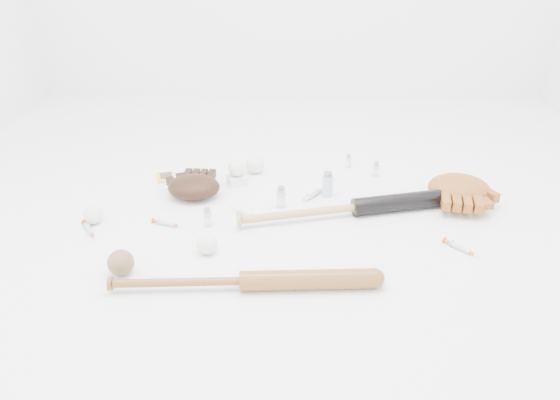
{
  "coord_description": "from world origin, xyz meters",
  "views": [
    {
      "loc": [
        0.02,
        -1.76,
        0.99
      ],
      "look_at": [
        -0.03,
        0.01,
        0.06
      ],
      "focal_mm": 35.0,
      "sensor_mm": 36.0,
      "label": 1
    }
  ],
  "objects_px": {
    "bat_wood": "(243,281)",
    "pedestal": "(237,180)",
    "glove_dark": "(194,187)",
    "bat_dark": "(356,207)"
  },
  "relations": [
    {
      "from": "bat_dark",
      "to": "pedestal",
      "type": "xyz_separation_m",
      "value": [
        -0.47,
        0.25,
        -0.01
      ]
    },
    {
      "from": "pedestal",
      "to": "glove_dark",
      "type": "bearing_deg",
      "value": -143.44
    },
    {
      "from": "bat_dark",
      "to": "glove_dark",
      "type": "bearing_deg",
      "value": 153.32
    },
    {
      "from": "bat_wood",
      "to": "glove_dark",
      "type": "xyz_separation_m",
      "value": [
        -0.25,
        0.6,
        0.01
      ]
    },
    {
      "from": "pedestal",
      "to": "bat_dark",
      "type": "bearing_deg",
      "value": -28.27
    },
    {
      "from": "bat_wood",
      "to": "pedestal",
      "type": "distance_m",
      "value": 0.72
    },
    {
      "from": "bat_dark",
      "to": "glove_dark",
      "type": "height_order",
      "value": "glove_dark"
    },
    {
      "from": "bat_wood",
      "to": "glove_dark",
      "type": "distance_m",
      "value": 0.65
    },
    {
      "from": "bat_wood",
      "to": "glove_dark",
      "type": "bearing_deg",
      "value": 108.72
    },
    {
      "from": "bat_wood",
      "to": "pedestal",
      "type": "height_order",
      "value": "bat_wood"
    }
  ]
}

